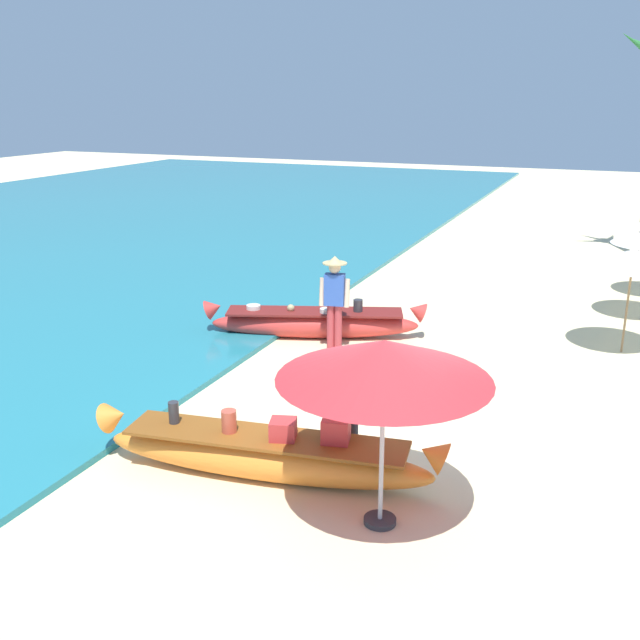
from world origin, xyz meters
TOP-DOWN VIEW (x-y plane):
  - ground_plane at (0.00, 0.00)m, footprint 80.00×80.00m
  - boat_orange_foreground at (-1.15, -1.08)m, footprint 4.46×1.22m
  - boat_red_midground at (-2.72, 4.13)m, footprint 4.16×1.96m
  - person_vendor_hatted at (-2.11, 3.63)m, footprint 0.58×0.44m
  - person_tourist_customer at (-0.34, -0.44)m, footprint 0.58×0.39m
  - patio_umbrella_large at (0.46, -1.51)m, footprint 2.26×2.26m
  - parasol_row_0 at (2.79, 5.51)m, footprint 1.60×1.60m

SIDE VIEW (x-z plane):
  - ground_plane at x=0.00m, z-range 0.00..0.00m
  - boat_red_midground at x=-2.72m, z-range -0.10..0.69m
  - boat_orange_foreground at x=-1.15m, z-range -0.11..0.74m
  - person_tourist_customer at x=-0.34m, z-range 0.11..1.73m
  - person_vendor_hatted at x=-2.11m, z-range 0.14..1.89m
  - parasol_row_0 at x=2.79m, z-range 0.79..2.70m
  - patio_umbrella_large at x=0.46m, z-range 0.84..2.97m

